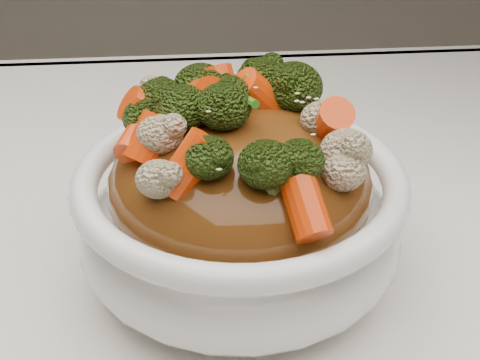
{
  "coord_description": "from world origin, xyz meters",
  "views": [
    {
      "loc": [
        0.02,
        -0.37,
        1.06
      ],
      "look_at": [
        0.05,
        -0.0,
        0.83
      ],
      "focal_mm": 50.0,
      "sensor_mm": 36.0,
      "label": 1
    }
  ],
  "objects": [
    {
      "name": "cauliflower",
      "position": [
        0.05,
        -0.0,
        0.88
      ],
      "size": [
        0.19,
        0.19,
        0.04
      ],
      "primitive_type": null,
      "rotation": [
        0.0,
        0.0,
        0.12
      ],
      "color": "#CBB48A",
      "rests_on": "sauce_base"
    },
    {
      "name": "bowl",
      "position": [
        0.05,
        -0.0,
        0.79
      ],
      "size": [
        0.24,
        0.24,
        0.09
      ],
      "primitive_type": null,
      "rotation": [
        0.0,
        0.0,
        0.12
      ],
      "color": "white",
      "rests_on": "tablecloth"
    },
    {
      "name": "scallions",
      "position": [
        0.05,
        -0.0,
        0.89
      ],
      "size": [
        0.14,
        0.14,
        0.02
      ],
      "primitive_type": null,
      "rotation": [
        0.0,
        0.0,
        0.12
      ],
      "color": "#30711A",
      "rests_on": "sauce_base"
    },
    {
      "name": "tablecloth",
      "position": [
        0.0,
        0.0,
        0.73
      ],
      "size": [
        1.2,
        0.8,
        0.04
      ],
      "primitive_type": "cube",
      "color": "silver",
      "rests_on": "dining_table"
    },
    {
      "name": "sauce_base",
      "position": [
        0.05,
        -0.0,
        0.82
      ],
      "size": [
        0.19,
        0.19,
        0.09
      ],
      "primitive_type": "ellipsoid",
      "rotation": [
        0.0,
        0.0,
        0.12
      ],
      "color": "#532B0E",
      "rests_on": "bowl"
    },
    {
      "name": "broccoli",
      "position": [
        0.05,
        -0.0,
        0.88
      ],
      "size": [
        0.19,
        0.19,
        0.04
      ],
      "primitive_type": null,
      "rotation": [
        0.0,
        0.0,
        0.12
      ],
      "color": "black",
      "rests_on": "sauce_base"
    },
    {
      "name": "sesame_seeds",
      "position": [
        0.05,
        -0.0,
        0.89
      ],
      "size": [
        0.17,
        0.17,
        0.01
      ],
      "primitive_type": null,
      "rotation": [
        0.0,
        0.0,
        0.12
      ],
      "color": "beige",
      "rests_on": "sauce_base"
    },
    {
      "name": "carrots",
      "position": [
        0.05,
        -0.0,
        0.88
      ],
      "size": [
        0.19,
        0.19,
        0.05
      ],
      "primitive_type": null,
      "rotation": [
        0.0,
        0.0,
        0.12
      ],
      "color": "#E23C07",
      "rests_on": "sauce_base"
    }
  ]
}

